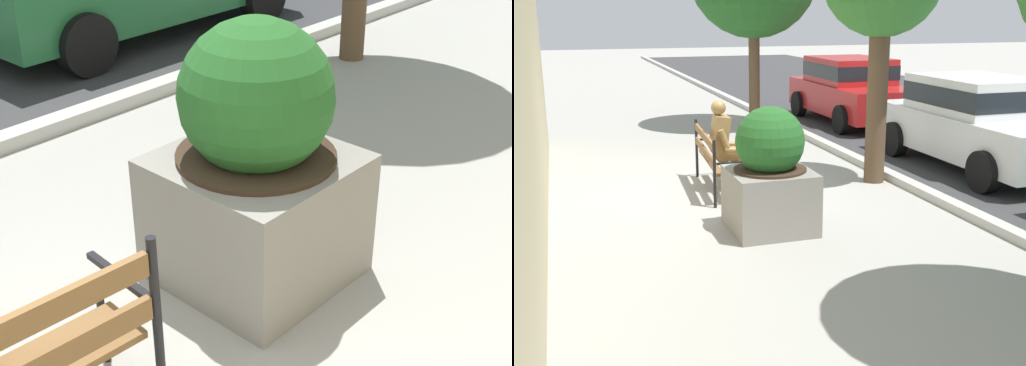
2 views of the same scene
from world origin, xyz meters
The scene contains 1 object.
concrete_planter centered at (1.88, 0.26, 0.71)m, with size 0.99×0.99×1.54m.
Camera 1 is at (-0.74, -2.10, 2.51)m, focal length 50.49 mm.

